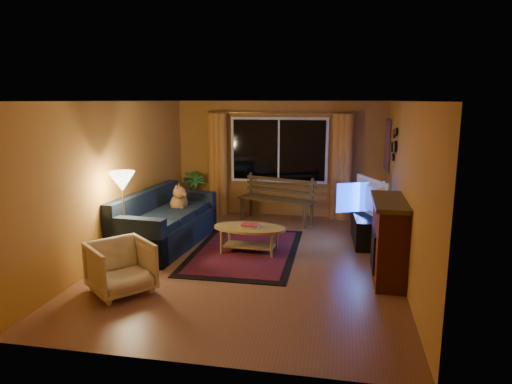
% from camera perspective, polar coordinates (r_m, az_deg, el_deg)
% --- Properties ---
extents(floor, '(4.50, 6.00, 0.02)m').
position_cam_1_polar(floor, '(7.40, -0.44, -8.53)').
color(floor, brown).
rests_on(floor, ground).
extents(ceiling, '(4.50, 6.00, 0.02)m').
position_cam_1_polar(ceiling, '(6.95, -0.47, 11.39)').
color(ceiling, white).
rests_on(ceiling, ground).
extents(wall_back, '(4.50, 0.02, 2.50)m').
position_cam_1_polar(wall_back, '(10.00, 2.90, 4.14)').
color(wall_back, '#BD7E30').
rests_on(wall_back, ground).
extents(wall_left, '(0.02, 6.00, 2.50)m').
position_cam_1_polar(wall_left, '(7.82, -16.93, 1.62)').
color(wall_left, '#BD7E30').
rests_on(wall_left, ground).
extents(wall_right, '(0.02, 6.00, 2.50)m').
position_cam_1_polar(wall_right, '(7.00, 18.02, 0.45)').
color(wall_right, '#BD7E30').
rests_on(wall_right, ground).
extents(window, '(2.00, 0.02, 1.30)m').
position_cam_1_polar(window, '(9.92, 2.86, 5.24)').
color(window, black).
rests_on(window, wall_back).
extents(curtain_rod, '(3.20, 0.03, 0.03)m').
position_cam_1_polar(curtain_rod, '(9.82, 2.87, 9.86)').
color(curtain_rod, '#BF8C3F').
rests_on(curtain_rod, wall_back).
extents(curtain_left, '(0.36, 0.36, 2.24)m').
position_cam_1_polar(curtain_left, '(10.17, -4.78, 3.50)').
color(curtain_left, orange).
rests_on(curtain_left, ground).
extents(curtain_right, '(0.36, 0.36, 2.24)m').
position_cam_1_polar(curtain_right, '(9.80, 10.64, 3.04)').
color(curtain_right, orange).
rests_on(curtain_right, ground).
extents(bench, '(1.68, 0.98, 0.48)m').
position_cam_1_polar(bench, '(9.55, 2.54, -2.36)').
color(bench, '#423116').
rests_on(bench, ground).
extents(potted_plant, '(0.69, 0.69, 0.96)m').
position_cam_1_polar(potted_plant, '(10.17, -7.80, -0.23)').
color(potted_plant, '#235B1E').
rests_on(potted_plant, ground).
extents(sofa, '(1.19, 2.42, 0.95)m').
position_cam_1_polar(sofa, '(8.16, -11.16, -3.28)').
color(sofa, black).
rests_on(sofa, ground).
extents(dog, '(0.37, 0.47, 0.46)m').
position_cam_1_polar(dog, '(8.57, -9.61, -0.98)').
color(dog, '#9E6831').
rests_on(dog, sofa).
extents(armchair, '(1.01, 1.02, 0.76)m').
position_cam_1_polar(armchair, '(6.33, -16.56, -8.74)').
color(armchair, beige).
rests_on(armchair, ground).
extents(floor_lamp, '(0.26, 0.26, 1.45)m').
position_cam_1_polar(floor_lamp, '(7.32, -16.14, -3.19)').
color(floor_lamp, '#BF8C3F').
rests_on(floor_lamp, ground).
extents(rug, '(1.72, 2.71, 0.02)m').
position_cam_1_polar(rug, '(7.77, -1.37, -7.38)').
color(rug, '#780C00').
rests_on(rug, ground).
extents(coffee_table, '(1.28, 1.28, 0.45)m').
position_cam_1_polar(coffee_table, '(7.67, -0.81, -5.97)').
color(coffee_table, '#AD8A3E').
rests_on(coffee_table, ground).
extents(tv_console, '(0.47, 1.23, 0.50)m').
position_cam_1_polar(tv_console, '(8.42, 13.44, -4.49)').
color(tv_console, black).
rests_on(tv_console, ground).
extents(television, '(0.61, 1.10, 0.66)m').
position_cam_1_polar(television, '(8.28, 13.62, -0.63)').
color(television, black).
rests_on(television, tv_console).
extents(fireplace, '(0.40, 1.20, 1.10)m').
position_cam_1_polar(fireplace, '(6.75, 16.29, -5.97)').
color(fireplace, maroon).
rests_on(fireplace, ground).
extents(mirror_cluster, '(0.06, 0.60, 0.56)m').
position_cam_1_polar(mirror_cluster, '(8.20, 16.81, 5.94)').
color(mirror_cluster, black).
rests_on(mirror_cluster, wall_right).
extents(painting, '(0.04, 0.76, 0.96)m').
position_cam_1_polar(painting, '(9.35, 16.10, 5.67)').
color(painting, '#D84A10').
rests_on(painting, wall_right).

